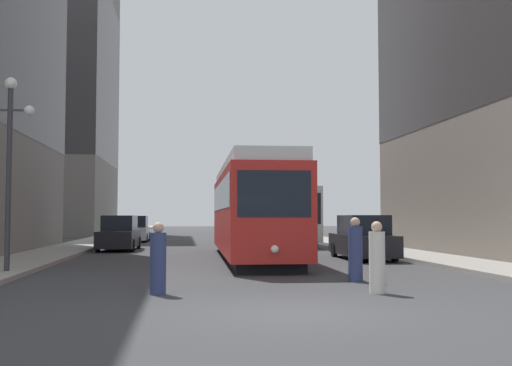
{
  "coord_description": "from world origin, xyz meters",
  "views": [
    {
      "loc": [
        -2.07,
        -11.06,
        1.76
      ],
      "look_at": [
        0.23,
        7.91,
        2.82
      ],
      "focal_mm": 42.48,
      "sensor_mm": 36.0,
      "label": 1
    }
  ],
  "objects": [
    {
      "name": "ground_plane",
      "position": [
        0.0,
        0.0,
        0.0
      ],
      "size": [
        200.0,
        200.0,
        0.0
      ],
      "primitive_type": "plane",
      "color": "#38383A"
    },
    {
      "name": "sidewalk_left",
      "position": [
        -8.0,
        40.0,
        0.07
      ],
      "size": [
        2.69,
        120.0,
        0.15
      ],
      "primitive_type": "cube",
      "color": "gray",
      "rests_on": "ground"
    },
    {
      "name": "sidewalk_right",
      "position": [
        8.0,
        40.0,
        0.07
      ],
      "size": [
        2.69,
        120.0,
        0.15
      ],
      "primitive_type": "cube",
      "color": "gray",
      "rests_on": "ground"
    },
    {
      "name": "streetcar",
      "position": [
        0.77,
        13.92,
        2.1
      ],
      "size": [
        2.89,
        14.65,
        3.89
      ],
      "rotation": [
        0.0,
        0.0,
        -0.02
      ],
      "color": "black",
      "rests_on": "ground"
    },
    {
      "name": "transit_bus",
      "position": [
        4.38,
        27.58,
        1.95
      ],
      "size": [
        2.76,
        12.47,
        3.45
      ],
      "rotation": [
        0.0,
        0.0,
        -0.01
      ],
      "color": "black",
      "rests_on": "ground"
    },
    {
      "name": "parked_car_left_near",
      "position": [
        -5.35,
        32.13,
        0.84
      ],
      "size": [
        1.91,
        4.65,
        1.82
      ],
      "rotation": [
        0.0,
        0.0,
        -0.01
      ],
      "color": "black",
      "rests_on": "ground"
    },
    {
      "name": "parked_car_left_mid",
      "position": [
        -5.35,
        21.39,
        0.84
      ],
      "size": [
        1.99,
        4.9,
        1.82
      ],
      "rotation": [
        0.0,
        0.0,
        -0.03
      ],
      "color": "black",
      "rests_on": "ground"
    },
    {
      "name": "parked_car_right_far",
      "position": [
        5.35,
        13.36,
        0.84
      ],
      "size": [
        1.98,
        4.93,
        1.82
      ],
      "rotation": [
        0.0,
        0.0,
        3.12
      ],
      "color": "black",
      "rests_on": "ground"
    },
    {
      "name": "pedestrian_crossing_near",
      "position": [
        2.38,
        2.48,
        0.77
      ],
      "size": [
        0.37,
        0.37,
        1.65
      ],
      "rotation": [
        0.0,
        0.0,
        3.11
      ],
      "color": "beige",
      "rests_on": "ground"
    },
    {
      "name": "pedestrian_crossing_far",
      "position": [
        -2.62,
        2.9,
        0.76
      ],
      "size": [
        0.37,
        0.37,
        1.63
      ],
      "rotation": [
        0.0,
        0.0,
        4.17
      ],
      "color": "navy",
      "rests_on": "ground"
    },
    {
      "name": "pedestrian_on_sidewalk",
      "position": [
        2.59,
        4.97,
        0.81
      ],
      "size": [
        0.39,
        0.39,
        1.74
      ],
      "rotation": [
        0.0,
        0.0,
        1.49
      ],
      "color": "navy",
      "rests_on": "ground"
    },
    {
      "name": "lamp_post_left_near",
      "position": [
        -7.25,
        7.79,
        3.95
      ],
      "size": [
        1.41,
        0.36,
        5.82
      ],
      "color": "#333338",
      "rests_on": "sidewalk_left"
    },
    {
      "name": "building_left_midblock",
      "position": [
        -15.21,
        49.44,
        14.61
      ],
      "size": [
        12.32,
        18.5,
        28.35
      ],
      "color": "slate",
      "rests_on": "ground"
    }
  ]
}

